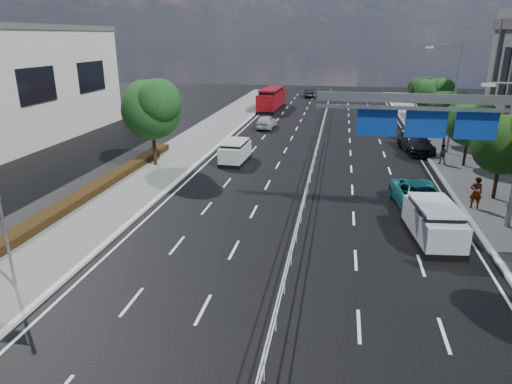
# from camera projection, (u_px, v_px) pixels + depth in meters

# --- Properties ---
(ground) EXTENTS (160.00, 160.00, 0.00)m
(ground) POSITION_uv_depth(u_px,v_px,m) (279.00, 318.00, 16.25)
(ground) COLOR black
(ground) RESTS_ON ground
(kerb_near) EXTENTS (0.25, 140.00, 0.15)m
(kerb_near) POSITION_uv_depth(u_px,v_px,m) (50.00, 292.00, 17.77)
(kerb_near) COLOR silver
(kerb_near) RESTS_ON ground
(median_fence) EXTENTS (0.05, 85.00, 1.02)m
(median_fence) POSITION_uv_depth(u_px,v_px,m) (316.00, 153.00, 37.01)
(median_fence) COLOR silver
(median_fence) RESTS_ON ground
(hedge_near) EXTENTS (1.00, 36.00, 0.44)m
(hedge_near) POSITION_uv_depth(u_px,v_px,m) (32.00, 227.00, 23.06)
(hedge_near) COLOR black
(hedge_near) RESTS_ON sidewalk_near
(overhead_gantry) EXTENTS (10.24, 0.38, 7.45)m
(overhead_gantry) POSITION_uv_depth(u_px,v_px,m) (442.00, 119.00, 22.62)
(overhead_gantry) COLOR gray
(overhead_gantry) RESTS_ON ground
(streetlight_far) EXTENTS (2.78, 2.40, 9.00)m
(streetlight_far) POSITION_uv_depth(u_px,v_px,m) (451.00, 92.00, 36.94)
(streetlight_far) COLOR gray
(streetlight_far) RESTS_ON ground
(near_tree_back) EXTENTS (4.84, 4.51, 6.69)m
(near_tree_back) POSITION_uv_depth(u_px,v_px,m) (152.00, 106.00, 33.51)
(near_tree_back) COLOR black
(near_tree_back) RESTS_ON ground
(far_tree_d) EXTENTS (3.85, 3.59, 5.34)m
(far_tree_d) POSITION_uv_depth(u_px,v_px,m) (504.00, 141.00, 26.59)
(far_tree_d) COLOR black
(far_tree_d) RESTS_ON ground
(far_tree_e) EXTENTS (3.63, 3.38, 5.13)m
(far_tree_e) POSITION_uv_depth(u_px,v_px,m) (471.00, 121.00, 33.61)
(far_tree_e) COLOR black
(far_tree_e) RESTS_ON ground
(far_tree_f) EXTENTS (3.52, 3.28, 5.02)m
(far_tree_f) POSITION_uv_depth(u_px,v_px,m) (449.00, 107.00, 40.60)
(far_tree_f) COLOR black
(far_tree_f) RESTS_ON ground
(far_tree_g) EXTENTS (3.96, 3.69, 5.45)m
(far_tree_g) POSITION_uv_depth(u_px,v_px,m) (434.00, 94.00, 47.49)
(far_tree_g) COLOR black
(far_tree_g) RESTS_ON ground
(far_tree_h) EXTENTS (3.41, 3.18, 4.91)m
(far_tree_h) POSITION_uv_depth(u_px,v_px,m) (422.00, 89.00, 54.58)
(far_tree_h) COLOR black
(far_tree_h) RESTS_ON ground
(white_minivan) EXTENTS (1.89, 4.06, 1.73)m
(white_minivan) POSITION_uv_depth(u_px,v_px,m) (235.00, 152.00, 35.91)
(white_minivan) COLOR black
(white_minivan) RESTS_ON ground
(red_bus) EXTENTS (2.72, 9.68, 2.86)m
(red_bus) POSITION_uv_depth(u_px,v_px,m) (272.00, 98.00, 61.51)
(red_bus) COLOR black
(red_bus) RESTS_ON ground
(near_car_silver) EXTENTS (1.99, 4.30, 1.43)m
(near_car_silver) POSITION_uv_depth(u_px,v_px,m) (266.00, 122.00, 49.24)
(near_car_silver) COLOR #B3B6BA
(near_car_silver) RESTS_ON ground
(near_car_dark) EXTENTS (1.99, 4.44, 1.42)m
(near_car_dark) POSITION_uv_depth(u_px,v_px,m) (309.00, 93.00, 74.28)
(near_car_dark) COLOR black
(near_car_dark) RESTS_ON ground
(silver_minivan) EXTENTS (2.47, 4.77, 1.90)m
(silver_minivan) POSITION_uv_depth(u_px,v_px,m) (433.00, 223.00, 22.11)
(silver_minivan) COLOR black
(silver_minivan) RESTS_ON ground
(parked_car_teal) EXTENTS (3.12, 5.78, 1.54)m
(parked_car_teal) POSITION_uv_depth(u_px,v_px,m) (420.00, 197.00, 26.05)
(parked_car_teal) COLOR #1B787D
(parked_car_teal) RESTS_ON ground
(parked_car_dark) EXTENTS (2.91, 5.72, 1.59)m
(parked_car_dark) POSITION_uv_depth(u_px,v_px,m) (416.00, 143.00, 39.24)
(parked_car_dark) COLOR black
(parked_car_dark) RESTS_ON ground
(pedestrian_a) EXTENTS (0.69, 0.46, 1.86)m
(pedestrian_a) POSITION_uv_depth(u_px,v_px,m) (476.00, 193.00, 25.91)
(pedestrian_a) COLOR gray
(pedestrian_a) RESTS_ON sidewalk_far
(pedestrian_b) EXTENTS (0.81, 0.66, 1.54)m
(pedestrian_b) POSITION_uv_depth(u_px,v_px,m) (442.00, 154.00, 35.00)
(pedestrian_b) COLOR gray
(pedestrian_b) RESTS_ON sidewalk_far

